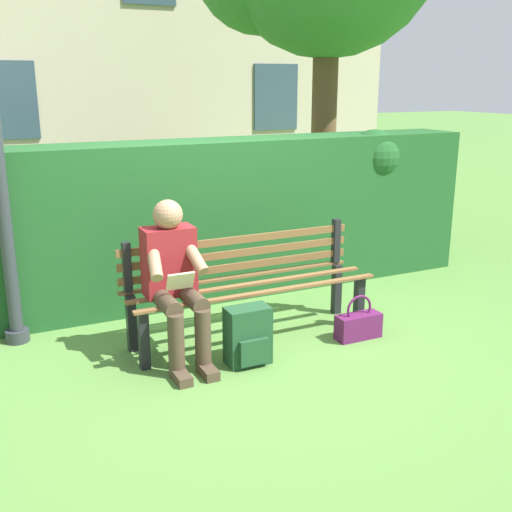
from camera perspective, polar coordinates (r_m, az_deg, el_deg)
The scene contains 7 objects.
ground at distance 5.09m, azimuth -0.49°, elevation -7.55°, with size 60.00×60.00×0.00m, color #517F38.
park_bench at distance 4.99m, azimuth -0.91°, elevation -2.35°, with size 2.03×0.51×0.86m.
person_seated at distance 4.54m, azimuth -7.56°, elevation -1.96°, with size 0.44×0.73×1.20m.
hedge_backdrop at distance 6.06m, azimuth -0.74°, elevation 4.03°, with size 4.76×0.67×1.55m.
building_facade at distance 12.45m, azimuth -11.68°, elevation 20.53°, with size 9.45×2.80×6.19m.
backpack at distance 4.57m, azimuth -0.75°, elevation -7.44°, with size 0.33×0.26×0.44m.
handbag at distance 5.10m, azimuth 9.46°, elevation -6.30°, with size 0.38×0.15×0.37m.
Camera 1 is at (1.98, 4.23, 2.02)m, focal length 43.18 mm.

